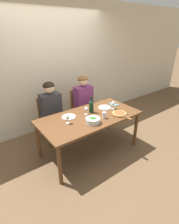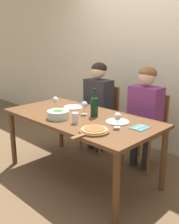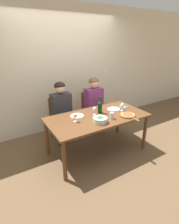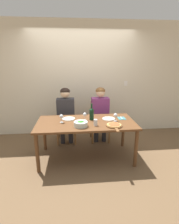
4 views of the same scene
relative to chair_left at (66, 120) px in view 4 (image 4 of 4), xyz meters
The scene contains 17 objects.
ground_plane 1.03m from the chair_left, 64.26° to the right, with size 40.00×40.00×0.00m, color brown.
back_wall 1.06m from the chair_left, 52.09° to the left, with size 10.00×0.06×2.70m.
dining_table 0.91m from the chair_left, 64.26° to the right, with size 1.78×0.90×0.73m.
chair_left is the anchor object (origin of this frame).
chair_right 0.76m from the chair_left, ahead, with size 0.42×0.42×0.90m.
person_woman 0.28m from the chair_left, 90.00° to the right, with size 0.47×0.51×1.24m.
person_man 0.81m from the chair_left, ahead, with size 0.47×0.51×1.24m.
wine_bottle 0.94m from the chair_left, 54.59° to the right, with size 0.08×0.08×0.31m.
broccoli_bowl 1.11m from the chair_left, 74.71° to the right, with size 0.23×0.23×0.09m.
dinner_plate_left 0.68m from the chair_left, 83.36° to the right, with size 0.24×0.24×0.02m.
dinner_plate_right 1.11m from the chair_left, 40.45° to the right, with size 0.24×0.24×0.02m.
pizza_on_board 1.40m from the chair_left, 51.87° to the right, with size 0.28×0.42×0.04m.
wine_glass_left 0.87m from the chair_left, 93.60° to the right, with size 0.07×0.07×0.15m.
wine_glass_right 1.29m from the chair_left, 42.00° to the right, with size 0.07×0.07×0.15m.
wine_glass_centre 0.89m from the chair_left, 62.94° to the right, with size 0.07×0.07×0.15m.
water_tumbler 1.19m from the chair_left, 62.29° to the right, with size 0.07×0.07×0.11m.
fork_on_napkin 1.31m from the chair_left, 32.31° to the right, with size 0.14×0.18×0.01m.
Camera 4 is at (-0.23, -2.99, 1.80)m, focal length 28.00 mm.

